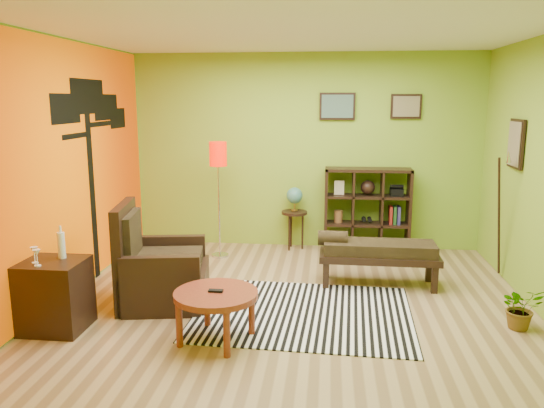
# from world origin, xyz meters

# --- Properties ---
(ground) EXTENTS (5.00, 5.00, 0.00)m
(ground) POSITION_xyz_m (0.00, 0.00, 0.00)
(ground) COLOR tan
(ground) RESTS_ON ground
(room_shell) EXTENTS (5.04, 4.54, 2.82)m
(room_shell) POSITION_xyz_m (-0.09, 0.01, 1.80)
(room_shell) COLOR #83AD2D
(room_shell) RESTS_ON ground
(zebra_rug) EXTENTS (2.25, 1.82, 0.01)m
(zebra_rug) POSITION_xyz_m (0.12, -0.32, 0.01)
(zebra_rug) COLOR white
(zebra_rug) RESTS_ON ground
(coffee_table) EXTENTS (0.76, 0.76, 0.48)m
(coffee_table) POSITION_xyz_m (-0.63, -1.02, 0.40)
(coffee_table) COLOR maroon
(coffee_table) RESTS_ON ground
(armchair) EXTENTS (1.03, 1.03, 1.09)m
(armchair) POSITION_xyz_m (-1.44, -0.19, 0.33)
(armchair) COLOR black
(armchair) RESTS_ON ground
(side_cabinet) EXTENTS (0.57, 0.52, 0.99)m
(side_cabinet) POSITION_xyz_m (-2.20, -0.94, 0.34)
(side_cabinet) COLOR black
(side_cabinet) RESTS_ON ground
(floor_lamp) EXTENTS (0.24, 0.24, 1.59)m
(floor_lamp) POSITION_xyz_m (-1.13, 1.56, 1.29)
(floor_lamp) COLOR silver
(floor_lamp) RESTS_ON ground
(globe_table) EXTENTS (0.37, 0.37, 0.91)m
(globe_table) POSITION_xyz_m (-0.13, 2.05, 0.69)
(globe_table) COLOR black
(globe_table) RESTS_ON ground
(cube_shelf) EXTENTS (1.20, 0.35, 1.20)m
(cube_shelf) POSITION_xyz_m (0.91, 2.03, 0.60)
(cube_shelf) COLOR black
(cube_shelf) RESTS_ON ground
(bench) EXTENTS (1.41, 0.51, 0.64)m
(bench) POSITION_xyz_m (0.91, 0.62, 0.41)
(bench) COLOR black
(bench) RESTS_ON ground
(potted_plant) EXTENTS (0.45, 0.48, 0.33)m
(potted_plant) POSITION_xyz_m (2.19, -0.46, 0.16)
(potted_plant) COLOR #26661E
(potted_plant) RESTS_ON ground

